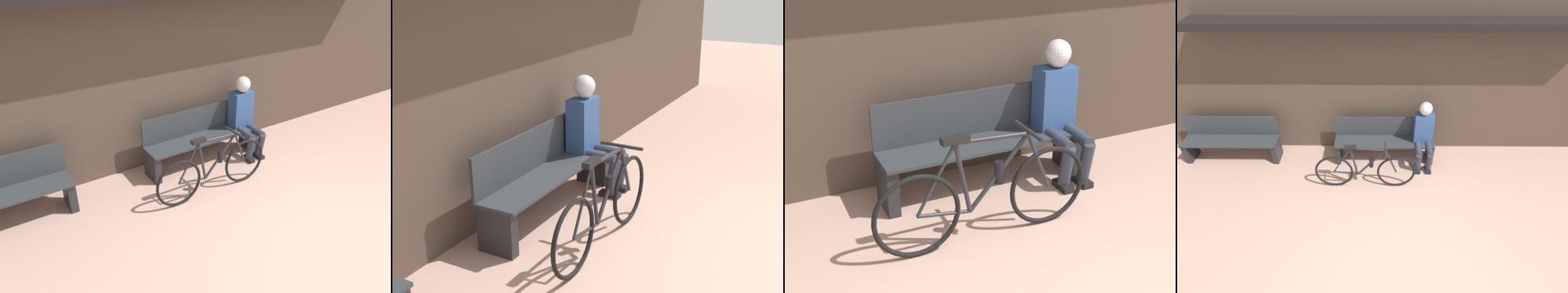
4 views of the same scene
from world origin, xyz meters
TOP-DOWN VIEW (x-y plane):
  - park_bench_near at (-0.21, 2.31)m, footprint 1.84×0.42m
  - bicycle at (-0.55, 1.52)m, footprint 1.71×0.40m
  - person_seated at (0.50, 2.21)m, footprint 0.34×0.60m

SIDE VIEW (x-z plane):
  - bicycle at x=-0.55m, z-range -0.07..0.81m
  - park_bench_near at x=-0.21m, z-range -0.02..0.82m
  - person_seated at x=0.50m, z-range 0.09..1.33m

